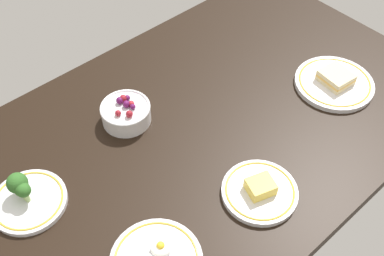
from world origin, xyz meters
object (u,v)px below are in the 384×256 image
(plate_broccoli, at_px, (26,197))
(plate_cheese, at_px, (260,191))
(plate_sandwich, at_px, (334,82))
(bowl_berries, at_px, (126,113))

(plate_broccoli, xyz_separation_m, plate_cheese, (0.42, -0.34, -0.01))
(plate_broccoli, relative_size, plate_sandwich, 0.78)
(plate_broccoli, height_order, plate_cheese, plate_broccoli)
(bowl_berries, xyz_separation_m, plate_broccoli, (-0.33, -0.06, -0.01))
(plate_broccoli, xyz_separation_m, plate_sandwich, (0.85, -0.23, -0.01))
(plate_sandwich, bearing_deg, bowl_berries, 151.49)
(bowl_berries, xyz_separation_m, plate_sandwich, (0.53, -0.29, -0.02))
(bowl_berries, xyz_separation_m, plate_cheese, (0.09, -0.40, -0.02))
(plate_broccoli, distance_m, plate_cheese, 0.54)
(plate_broccoli, relative_size, plate_cheese, 0.97)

